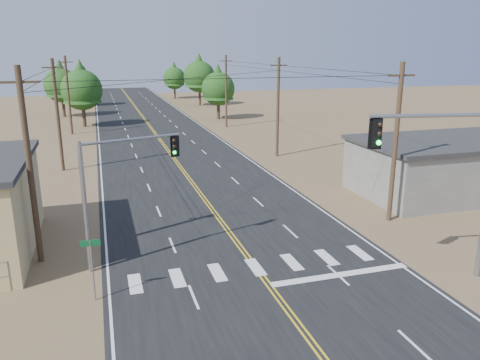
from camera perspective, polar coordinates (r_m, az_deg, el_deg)
name	(u,v)px	position (r m, az deg, el deg)	size (l,w,h in m)	color
road	(181,167)	(44.40, -7.26, 1.56)	(15.00, 200.00, 0.02)	black
building_right	(456,167)	(39.59, 24.86, 1.46)	(15.00, 8.00, 4.00)	gray
utility_pole_left_near	(30,166)	(25.37, -24.27, 1.55)	(1.80, 0.30, 10.00)	#4C3826
utility_pole_left_mid	(58,115)	(44.99, -21.34, 7.43)	(1.80, 0.30, 10.00)	#4C3826
utility_pole_left_far	(68,95)	(64.85, -20.18, 9.73)	(1.80, 0.30, 10.00)	#4C3826
utility_pole_right_near	(396,143)	(30.66, 18.44, 4.35)	(1.80, 0.30, 10.00)	#4C3826
utility_pole_right_mid	(278,107)	(48.17, 4.64, 8.91)	(1.80, 0.30, 10.00)	#4C3826
utility_pole_right_far	(226,91)	(67.09, -1.70, 10.82)	(1.80, 0.30, 10.00)	#4C3826
signal_mast_left	(114,181)	(23.77, -15.16, -0.13)	(5.04, 1.69, 6.61)	gray
signal_mast_right	(457,169)	(23.41, 24.94, 1.22)	(6.07, 1.35, 8.12)	gray
street_sign	(92,260)	(21.43, -17.61, -9.32)	(0.85, 0.07, 2.85)	gray
tree_left_near	(81,86)	(70.80, -18.78, 10.84)	(5.71, 5.71, 9.52)	#3F2D1E
tree_left_mid	(61,82)	(83.15, -20.97, 11.11)	(5.54, 5.54, 9.24)	#3F2D1E
tree_left_far	(85,81)	(98.22, -18.40, 11.38)	(4.73, 4.73, 7.88)	#3F2D1E
tree_right_near	(218,85)	(74.94, -2.69, 11.45)	(5.21, 5.21, 8.69)	#3F2D1E
tree_right_mid	(199,73)	(94.17, -4.99, 12.83)	(6.14, 6.14, 10.23)	#3F2D1E
tree_right_far	(174,76)	(108.86, -8.03, 12.46)	(4.96, 4.96, 8.26)	#3F2D1E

